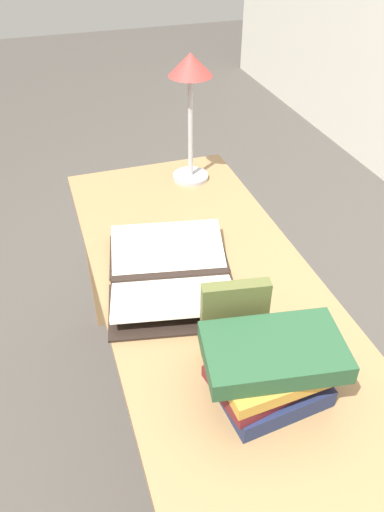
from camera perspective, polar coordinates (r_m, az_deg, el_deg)
name	(u,v)px	position (r m, az deg, el deg)	size (l,w,h in m)	color
ground_plane	(203,428)	(2.02, 1.32, -19.03)	(12.00, 12.00, 0.00)	#47423D
reading_desk	(206,306)	(1.52, 1.67, -5.72)	(1.48, 0.62, 0.75)	#937047
open_book	(171,275)	(1.43, -2.45, -2.13)	(0.52, 0.44, 0.06)	black
book_stack_tall	(271,367)	(1.12, 9.06, -12.47)	(0.22, 0.32, 0.16)	#1E284C
book_standing_upright	(234,318)	(1.18, 4.84, -7.10)	(0.06, 0.16, 0.21)	brown
reading_lamp	(190,85)	(1.79, -0.18, 18.95)	(0.15, 0.15, 0.47)	#ADADB2
coffee_mug	(248,319)	(1.27, 6.39, -7.18)	(0.10, 0.07, 0.09)	#28282D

